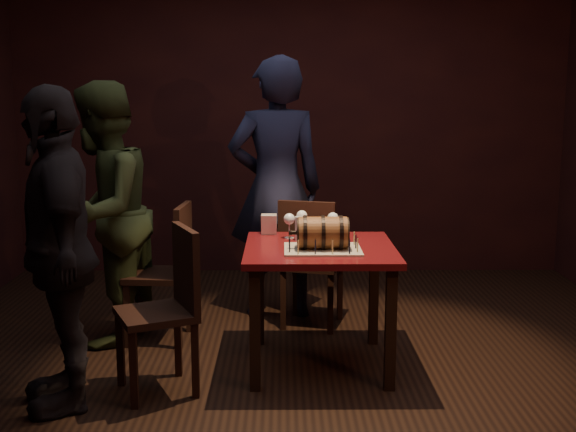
{
  "coord_description": "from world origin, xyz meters",
  "views": [
    {
      "loc": [
        -0.07,
        -4.11,
        1.68
      ],
      "look_at": [
        -0.04,
        0.05,
        0.95
      ],
      "focal_mm": 45.0,
      "sensor_mm": 36.0,
      "label": 1
    }
  ],
  "objects_px": {
    "person_left_front": "(58,249)",
    "pint_of_ale": "(301,229)",
    "wine_glass_mid": "(302,217)",
    "person_left_rear": "(103,214)",
    "wine_glass_left": "(289,220)",
    "chair_left_front": "(170,300)",
    "wine_glass_right": "(333,219)",
    "chair_left_rear": "(169,265)",
    "person_back": "(276,189)",
    "chair_back": "(310,256)",
    "barrel_cake": "(323,233)",
    "pub_table": "(320,264)"
  },
  "relations": [
    {
      "from": "person_left_front",
      "to": "pint_of_ale",
      "type": "bearing_deg",
      "value": 98.61
    },
    {
      "from": "wine_glass_mid",
      "to": "person_left_rear",
      "type": "distance_m",
      "value": 1.32
    },
    {
      "from": "wine_glass_left",
      "to": "chair_left_front",
      "type": "height_order",
      "value": "chair_left_front"
    },
    {
      "from": "wine_glass_right",
      "to": "chair_left_rear",
      "type": "relative_size",
      "value": 0.17
    },
    {
      "from": "person_back",
      "to": "chair_left_rear",
      "type": "bearing_deg",
      "value": 29.25
    },
    {
      "from": "chair_back",
      "to": "person_left_front",
      "type": "xyz_separation_m",
      "value": [
        -1.37,
        -1.25,
        0.33
      ]
    },
    {
      "from": "chair_left_front",
      "to": "barrel_cake",
      "type": "bearing_deg",
      "value": 16.07
    },
    {
      "from": "wine_glass_mid",
      "to": "person_left_front",
      "type": "relative_size",
      "value": 0.09
    },
    {
      "from": "wine_glass_left",
      "to": "pint_of_ale",
      "type": "height_order",
      "value": "wine_glass_left"
    },
    {
      "from": "chair_back",
      "to": "person_left_front",
      "type": "distance_m",
      "value": 1.89
    },
    {
      "from": "wine_glass_right",
      "to": "pint_of_ale",
      "type": "distance_m",
      "value": 0.23
    },
    {
      "from": "wine_glass_mid",
      "to": "pub_table",
      "type": "bearing_deg",
      "value": -74.23
    },
    {
      "from": "person_left_rear",
      "to": "barrel_cake",
      "type": "bearing_deg",
      "value": 79.65
    },
    {
      "from": "person_back",
      "to": "person_left_front",
      "type": "relative_size",
      "value": 1.12
    },
    {
      "from": "pint_of_ale",
      "to": "chair_left_rear",
      "type": "relative_size",
      "value": 0.16
    },
    {
      "from": "wine_glass_right",
      "to": "chair_back",
      "type": "bearing_deg",
      "value": 106.68
    },
    {
      "from": "pub_table",
      "to": "wine_glass_mid",
      "type": "distance_m",
      "value": 0.43
    },
    {
      "from": "person_back",
      "to": "person_left_rear",
      "type": "relative_size",
      "value": 1.11
    },
    {
      "from": "chair_back",
      "to": "chair_left_front",
      "type": "relative_size",
      "value": 1.0
    },
    {
      "from": "wine_glass_left",
      "to": "person_back",
      "type": "xyz_separation_m",
      "value": [
        -0.09,
        0.77,
        0.09
      ]
    },
    {
      "from": "chair_back",
      "to": "chair_left_front",
      "type": "xyz_separation_m",
      "value": [
        -0.82,
        -1.06,
        0.0
      ]
    },
    {
      "from": "chair_left_front",
      "to": "wine_glass_mid",
      "type": "bearing_deg",
      "value": 43.28
    },
    {
      "from": "barrel_cake",
      "to": "person_left_front",
      "type": "height_order",
      "value": "person_left_front"
    },
    {
      "from": "barrel_cake",
      "to": "person_left_rear",
      "type": "xyz_separation_m",
      "value": [
        -1.42,
        0.57,
        0.01
      ]
    },
    {
      "from": "chair_left_rear",
      "to": "chair_back",
      "type": "bearing_deg",
      "value": 14.31
    },
    {
      "from": "person_left_front",
      "to": "chair_back",
      "type": "bearing_deg",
      "value": 111.58
    },
    {
      "from": "chair_back",
      "to": "person_back",
      "type": "distance_m",
      "value": 0.59
    },
    {
      "from": "wine_glass_right",
      "to": "pint_of_ale",
      "type": "relative_size",
      "value": 1.07
    },
    {
      "from": "chair_back",
      "to": "person_left_rear",
      "type": "distance_m",
      "value": 1.44
    },
    {
      "from": "barrel_cake",
      "to": "chair_left_front",
      "type": "relative_size",
      "value": 0.38
    },
    {
      "from": "barrel_cake",
      "to": "chair_back",
      "type": "height_order",
      "value": "barrel_cake"
    },
    {
      "from": "wine_glass_mid",
      "to": "person_back",
      "type": "height_order",
      "value": "person_back"
    },
    {
      "from": "barrel_cake",
      "to": "chair_left_front",
      "type": "xyz_separation_m",
      "value": [
        -0.87,
        -0.25,
        -0.33
      ]
    },
    {
      "from": "chair_left_rear",
      "to": "person_back",
      "type": "height_order",
      "value": "person_back"
    },
    {
      "from": "pint_of_ale",
      "to": "chair_left_rear",
      "type": "distance_m",
      "value": 0.96
    },
    {
      "from": "barrel_cake",
      "to": "wine_glass_mid",
      "type": "xyz_separation_m",
      "value": [
        -0.11,
        0.46,
        0.01
      ]
    },
    {
      "from": "person_left_rear",
      "to": "person_back",
      "type": "bearing_deg",
      "value": 127.37
    },
    {
      "from": "wine_glass_mid",
      "to": "person_left_front",
      "type": "height_order",
      "value": "person_left_front"
    },
    {
      "from": "person_left_front",
      "to": "chair_left_rear",
      "type": "bearing_deg",
      "value": 136.63
    },
    {
      "from": "wine_glass_mid",
      "to": "person_left_rear",
      "type": "height_order",
      "value": "person_left_rear"
    },
    {
      "from": "chair_left_front",
      "to": "chair_back",
      "type": "bearing_deg",
      "value": 52.31
    },
    {
      "from": "pint_of_ale",
      "to": "person_back",
      "type": "xyz_separation_m",
      "value": [
        -0.16,
        0.83,
        0.14
      ]
    },
    {
      "from": "pub_table",
      "to": "chair_left_rear",
      "type": "height_order",
      "value": "chair_left_rear"
    },
    {
      "from": "barrel_cake",
      "to": "chair_left_rear",
      "type": "xyz_separation_m",
      "value": [
        -0.99,
        0.57,
        -0.33
      ]
    },
    {
      "from": "barrel_cake",
      "to": "chair_left_front",
      "type": "height_order",
      "value": "barrel_cake"
    },
    {
      "from": "wine_glass_left",
      "to": "person_back",
      "type": "bearing_deg",
      "value": 96.81
    },
    {
      "from": "wine_glass_mid",
      "to": "pint_of_ale",
      "type": "height_order",
      "value": "wine_glass_mid"
    },
    {
      "from": "chair_back",
      "to": "chair_left_front",
      "type": "bearing_deg",
      "value": -127.69
    },
    {
      "from": "chair_left_rear",
      "to": "chair_left_front",
      "type": "relative_size",
      "value": 1.0
    },
    {
      "from": "chair_back",
      "to": "chair_left_front",
      "type": "height_order",
      "value": "same"
    }
  ]
}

